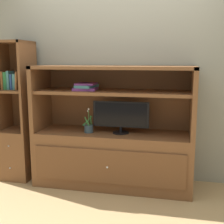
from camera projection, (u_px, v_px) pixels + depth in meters
name	position (u px, v px, depth m)	size (l,w,h in m)	color
ground_plane	(105.00, 199.00, 3.20)	(8.00, 8.00, 0.00)	tan
painted_rear_wall	(119.00, 66.00, 3.67)	(6.00, 0.10, 2.80)	gray
media_console	(113.00, 147.00, 3.51)	(1.84, 0.59, 1.41)	brown
tv_monitor	(121.00, 116.00, 3.39)	(0.65, 0.19, 0.37)	black
potted_plant	(89.00, 128.00, 3.45)	(0.12, 0.12, 0.29)	#384C56
magazine_stack	(86.00, 87.00, 3.43)	(0.28, 0.33, 0.08)	purple
bookshelf_tall	(18.00, 132.00, 3.74)	(0.40, 0.45, 1.70)	brown
upright_book_row	(11.00, 81.00, 3.63)	(0.22, 0.16, 0.23)	#A56638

